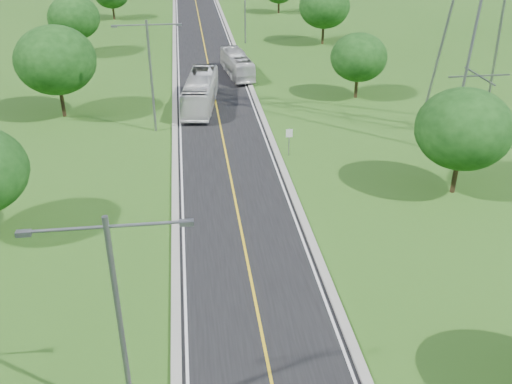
% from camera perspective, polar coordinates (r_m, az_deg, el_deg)
% --- Properties ---
extents(ground, '(260.00, 260.00, 0.00)m').
position_cam_1_polar(ground, '(67.93, -4.49, 11.03)').
color(ground, '#2A5618').
rests_on(ground, ground).
extents(road, '(8.00, 150.00, 0.06)m').
position_cam_1_polar(road, '(73.68, -4.77, 12.39)').
color(road, black).
rests_on(road, ground).
extents(curb_left, '(0.50, 150.00, 0.22)m').
position_cam_1_polar(curb_left, '(73.61, -8.15, 12.25)').
color(curb_left, gray).
rests_on(curb_left, ground).
extents(curb_right, '(0.50, 150.00, 0.22)m').
position_cam_1_polar(curb_right, '(73.96, -1.40, 12.60)').
color(curb_right, gray).
rests_on(curb_right, ground).
extents(speed_limit_sign, '(0.55, 0.09, 2.40)m').
position_cam_1_polar(speed_limit_sign, '(47.31, 3.33, 5.45)').
color(speed_limit_sign, slate).
rests_on(speed_limit_sign, ground).
extents(streetlight_near_left, '(5.90, 0.25, 10.00)m').
position_cam_1_polar(streetlight_near_left, '(22.00, -13.60, -11.55)').
color(streetlight_near_left, slate).
rests_on(streetlight_near_left, ground).
extents(streetlight_mid_left, '(5.90, 0.25, 10.00)m').
position_cam_1_polar(streetlight_mid_left, '(51.89, -10.52, 12.15)').
color(streetlight_mid_left, slate).
rests_on(streetlight_mid_left, ground).
extents(streetlight_far_right, '(5.90, 0.25, 10.00)m').
position_cam_1_polar(streetlight_far_right, '(84.57, -1.11, 18.59)').
color(streetlight_far_right, slate).
rests_on(streetlight_far_right, ground).
extents(tree_lc, '(7.56, 7.56, 8.79)m').
position_cam_1_polar(tree_lc, '(57.97, -19.41, 12.33)').
color(tree_lc, black).
rests_on(tree_lc, ground).
extents(tree_ld, '(6.72, 6.72, 7.82)m').
position_cam_1_polar(tree_ld, '(81.51, -17.75, 16.29)').
color(tree_ld, black).
rests_on(tree_ld, ground).
extents(tree_rb, '(6.72, 6.72, 7.82)m').
position_cam_1_polar(tree_rb, '(42.44, 20.04, 5.94)').
color(tree_rb, black).
rests_on(tree_rb, ground).
extents(tree_rc, '(5.88, 5.88, 6.84)m').
position_cam_1_polar(tree_rc, '(61.69, 10.24, 13.12)').
color(tree_rc, black).
rests_on(tree_rc, ground).
extents(tree_rd, '(7.14, 7.14, 8.30)m').
position_cam_1_polar(tree_rd, '(84.64, 6.86, 17.95)').
color(tree_rd, black).
rests_on(tree_rd, ground).
extents(bus_outbound, '(3.35, 9.85, 2.69)m').
position_cam_1_polar(bus_outbound, '(69.37, -1.91, 12.66)').
color(bus_outbound, silver).
rests_on(bus_outbound, road).
extents(bus_inbound, '(4.33, 11.65, 3.17)m').
position_cam_1_polar(bus_inbound, '(58.84, -5.58, 9.97)').
color(bus_inbound, silver).
rests_on(bus_inbound, road).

